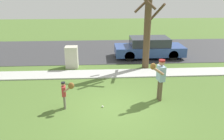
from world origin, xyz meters
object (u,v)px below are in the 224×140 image
at_px(street_tree_near, 148,23).
at_px(person_adult, 160,76).
at_px(baseball, 103,106).
at_px(parked_wagon_blue, 149,48).
at_px(person_child, 66,91).
at_px(utility_cabinet, 72,57).

bearing_deg(street_tree_near, person_adult, -93.82).
height_order(baseball, parked_wagon_blue, parked_wagon_blue).
relative_size(person_adult, street_tree_near, 0.36).
distance_m(person_child, street_tree_near, 6.27).
height_order(utility_cabinet, street_tree_near, street_tree_near).
height_order(person_adult, street_tree_near, street_tree_near).
bearing_deg(baseball, parked_wagon_blue, 63.98).
relative_size(person_child, utility_cabinet, 0.90).
xyz_separation_m(person_adult, baseball, (-2.31, -0.48, -1.04)).
bearing_deg(parked_wagon_blue, person_adult, -98.42).
relative_size(baseball, street_tree_near, 0.02).
height_order(person_adult, baseball, person_adult).
bearing_deg(parked_wagon_blue, baseball, -116.02).
relative_size(person_adult, parked_wagon_blue, 0.38).
bearing_deg(utility_cabinet, parked_wagon_blue, 19.93).
bearing_deg(street_tree_near, baseball, -119.78).
xyz_separation_m(person_child, street_tree_near, (3.95, 4.51, 1.84)).
relative_size(street_tree_near, parked_wagon_blue, 1.07).
distance_m(baseball, street_tree_near, 5.77).
height_order(person_child, street_tree_near, street_tree_near).
distance_m(street_tree_near, parked_wagon_blue, 2.89).
xyz_separation_m(person_adult, person_child, (-3.68, -0.49, -0.35)).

